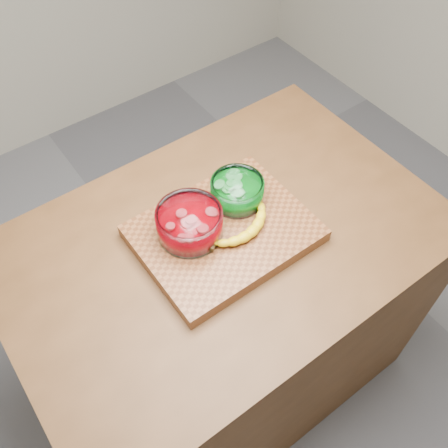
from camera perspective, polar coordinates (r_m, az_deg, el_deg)
ground at (r=2.14m, az=0.00°, el=-15.96°), size 3.50×3.50×0.00m
counter at (r=1.73m, az=0.00°, el=-10.40°), size 1.20×0.80×0.90m
cutting_board at (r=1.34m, az=0.00°, el=-1.05°), size 0.45×0.35×0.04m
bowl_red at (r=1.28m, az=-3.96°, el=0.07°), size 0.17×0.17×0.08m
bowl_green at (r=1.36m, az=1.51°, el=3.77°), size 0.15×0.15×0.07m
banana at (r=1.31m, az=1.91°, el=-0.10°), size 0.24×0.13×0.03m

